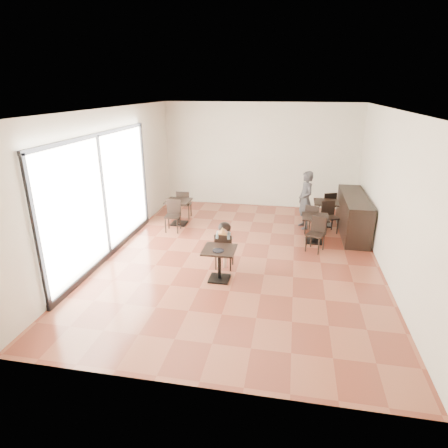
% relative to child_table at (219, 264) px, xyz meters
% --- Properties ---
extents(floor, '(6.00, 8.00, 0.01)m').
position_rel_child_table_xyz_m(floor, '(0.28, 1.15, -0.33)').
color(floor, brown).
rests_on(floor, ground).
extents(ceiling, '(6.00, 8.00, 0.01)m').
position_rel_child_table_xyz_m(ceiling, '(0.28, 1.15, 2.87)').
color(ceiling, silver).
rests_on(ceiling, floor).
extents(wall_back, '(6.00, 0.01, 3.20)m').
position_rel_child_table_xyz_m(wall_back, '(0.28, 5.15, 1.27)').
color(wall_back, beige).
rests_on(wall_back, floor).
extents(wall_front, '(6.00, 0.01, 3.20)m').
position_rel_child_table_xyz_m(wall_front, '(0.28, -2.85, 1.27)').
color(wall_front, beige).
rests_on(wall_front, floor).
extents(wall_left, '(0.01, 8.00, 3.20)m').
position_rel_child_table_xyz_m(wall_left, '(-2.72, 1.15, 1.27)').
color(wall_left, beige).
rests_on(wall_left, floor).
extents(wall_right, '(0.01, 8.00, 3.20)m').
position_rel_child_table_xyz_m(wall_right, '(3.28, 1.15, 1.27)').
color(wall_right, beige).
rests_on(wall_right, floor).
extents(storefront_window, '(0.04, 4.50, 2.60)m').
position_rel_child_table_xyz_m(storefront_window, '(-2.69, 0.65, 1.07)').
color(storefront_window, white).
rests_on(storefront_window, floor).
extents(child_table, '(0.63, 0.63, 0.67)m').
position_rel_child_table_xyz_m(child_table, '(0.00, 0.00, 0.00)').
color(child_table, black).
rests_on(child_table, floor).
extents(child_chair, '(0.36, 0.36, 0.80)m').
position_rel_child_table_xyz_m(child_chair, '(0.00, 0.55, 0.07)').
color(child_chair, black).
rests_on(child_chair, floor).
extents(child, '(0.36, 0.50, 1.01)m').
position_rel_child_table_xyz_m(child, '(0.00, 0.55, 0.17)').
color(child, slate).
rests_on(child, child_chair).
extents(plate, '(0.23, 0.23, 0.01)m').
position_rel_child_table_xyz_m(plate, '(0.00, -0.10, 0.34)').
color(plate, black).
rests_on(plate, child_table).
extents(pizza_slice, '(0.23, 0.18, 0.05)m').
position_rel_child_table_xyz_m(pizza_slice, '(0.00, 0.36, 0.54)').
color(pizza_slice, '#EEDB73').
rests_on(pizza_slice, child).
extents(adult_patron, '(0.55, 0.67, 1.56)m').
position_rel_child_table_xyz_m(adult_patron, '(1.69, 3.30, 0.45)').
color(adult_patron, '#323136').
rests_on(adult_patron, floor).
extents(cafe_table_mid, '(0.84, 0.84, 0.67)m').
position_rel_child_table_xyz_m(cafe_table_mid, '(1.92, 2.32, 0.00)').
color(cafe_table_mid, black).
rests_on(cafe_table_mid, floor).
extents(cafe_table_left, '(0.70, 0.70, 0.69)m').
position_rel_child_table_xyz_m(cafe_table_left, '(-1.73, 2.95, 0.01)').
color(cafe_table_left, black).
rests_on(cafe_table_left, floor).
extents(cafe_table_back, '(0.83, 0.83, 0.68)m').
position_rel_child_table_xyz_m(cafe_table_back, '(2.26, 3.60, 0.01)').
color(cafe_table_back, black).
rests_on(cafe_table_back, floor).
extents(chair_mid_a, '(0.48, 0.48, 0.81)m').
position_rel_child_table_xyz_m(chair_mid_a, '(1.92, 2.87, 0.07)').
color(chair_mid_a, black).
rests_on(chair_mid_a, floor).
extents(chair_mid_b, '(0.48, 0.48, 0.81)m').
position_rel_child_table_xyz_m(chair_mid_b, '(1.92, 1.77, 0.07)').
color(chair_mid_b, black).
rests_on(chair_mid_b, floor).
extents(chair_left_a, '(0.40, 0.40, 0.83)m').
position_rel_child_table_xyz_m(chair_left_a, '(-1.73, 3.50, 0.08)').
color(chair_left_a, black).
rests_on(chair_left_a, floor).
extents(chair_left_b, '(0.40, 0.40, 0.83)m').
position_rel_child_table_xyz_m(chair_left_b, '(-1.73, 2.40, 0.08)').
color(chair_left_b, black).
rests_on(chair_left_b, floor).
extents(chair_back_a, '(0.48, 0.48, 0.82)m').
position_rel_child_table_xyz_m(chair_back_a, '(2.34, 4.15, 0.08)').
color(chair_back_a, black).
rests_on(chair_back_a, floor).
extents(chair_back_b, '(0.48, 0.48, 0.82)m').
position_rel_child_table_xyz_m(chair_back_b, '(2.34, 3.05, 0.08)').
color(chair_back_b, black).
rests_on(chair_back_b, floor).
extents(service_counter, '(0.60, 2.40, 1.00)m').
position_rel_child_table_xyz_m(service_counter, '(2.93, 3.15, 0.17)').
color(service_counter, black).
rests_on(service_counter, floor).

